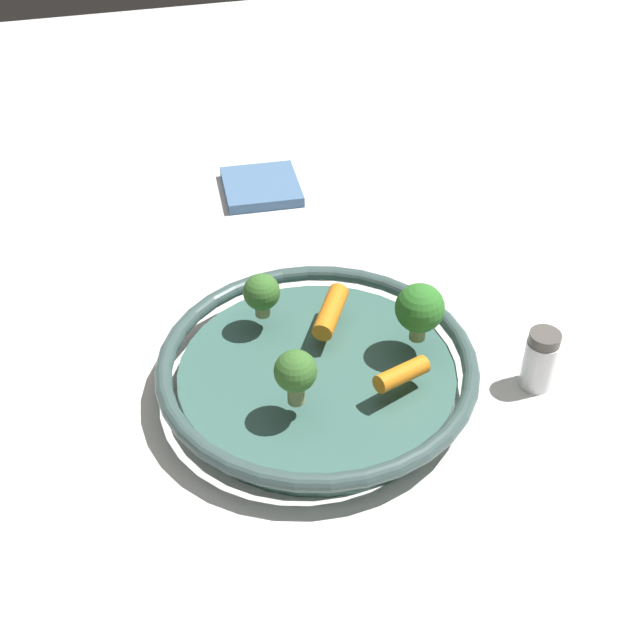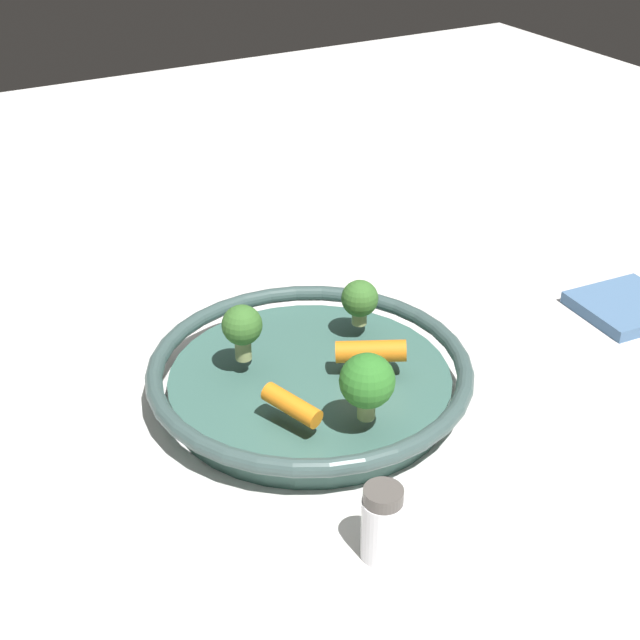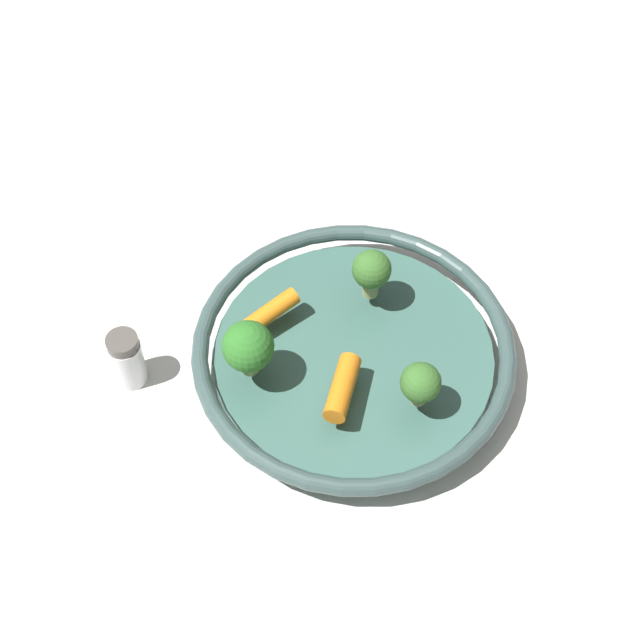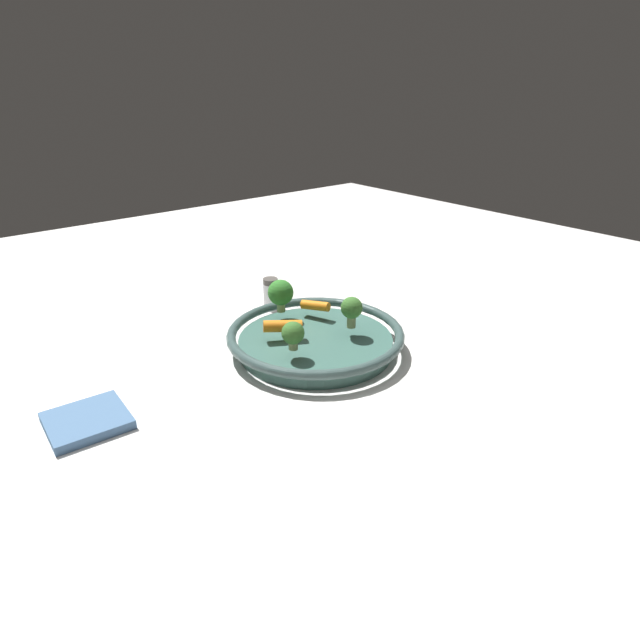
# 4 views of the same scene
# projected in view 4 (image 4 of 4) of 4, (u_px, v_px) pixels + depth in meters

# --- Properties ---
(ground_plane) EXTENTS (2.37, 2.37, 0.00)m
(ground_plane) POSITION_uv_depth(u_px,v_px,m) (316.00, 350.00, 0.98)
(ground_plane) COLOR silver
(serving_bowl) EXTENTS (0.31, 0.31, 0.04)m
(serving_bowl) POSITION_uv_depth(u_px,v_px,m) (316.00, 339.00, 0.97)
(serving_bowl) COLOR #3D665B
(serving_bowl) RESTS_ON ground_plane
(baby_carrot_right) EXTENTS (0.06, 0.04, 0.02)m
(baby_carrot_right) POSITION_uv_depth(u_px,v_px,m) (315.00, 306.00, 1.04)
(baby_carrot_right) COLOR orange
(baby_carrot_right) RESTS_ON serving_bowl
(baby_carrot_center) EXTENTS (0.05, 0.07, 0.02)m
(baby_carrot_center) POSITION_uv_depth(u_px,v_px,m) (283.00, 326.00, 0.95)
(baby_carrot_center) COLOR orange
(baby_carrot_center) RESTS_ON serving_bowl
(broccoli_floret_mid) EXTENTS (0.05, 0.05, 0.06)m
(broccoli_floret_mid) POSITION_uv_depth(u_px,v_px,m) (282.00, 293.00, 1.02)
(broccoli_floret_mid) COLOR #95AB66
(broccoli_floret_mid) RESTS_ON serving_bowl
(broccoli_floret_small) EXTENTS (0.04, 0.04, 0.06)m
(broccoli_floret_small) POSITION_uv_depth(u_px,v_px,m) (352.00, 309.00, 0.96)
(broccoli_floret_small) COLOR tan
(broccoli_floret_small) RESTS_ON serving_bowl
(broccoli_floret_edge) EXTENTS (0.04, 0.04, 0.05)m
(broccoli_floret_edge) POSITION_uv_depth(u_px,v_px,m) (293.00, 334.00, 0.88)
(broccoli_floret_edge) COLOR #9DA466
(broccoli_floret_edge) RESTS_ON serving_bowl
(salt_shaker) EXTENTS (0.03, 0.03, 0.07)m
(salt_shaker) POSITION_uv_depth(u_px,v_px,m) (271.00, 294.00, 1.15)
(salt_shaker) COLOR white
(salt_shaker) RESTS_ON ground_plane
(dish_towel) EXTENTS (0.11, 0.11, 0.01)m
(dish_towel) POSITION_uv_depth(u_px,v_px,m) (87.00, 421.00, 0.77)
(dish_towel) COLOR #4C7099
(dish_towel) RESTS_ON ground_plane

